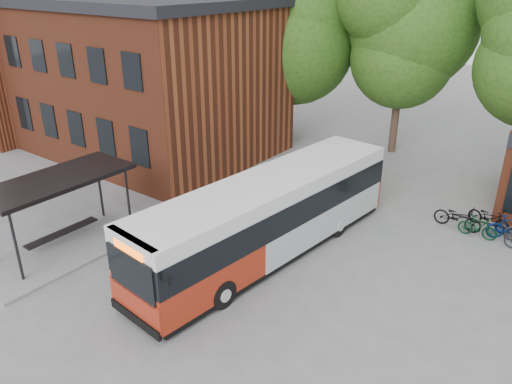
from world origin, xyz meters
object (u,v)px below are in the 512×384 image
Objects in this scene: city_bus at (269,218)px; bicycle_0 at (458,217)px; bicycle_3 at (510,228)px; bus_shelter at (63,213)px; bicycle_1 at (478,227)px; bicycle_2 at (489,218)px.

bicycle_0 is at bearing 57.57° from city_bus.
city_bus is 6.90× the size of bicycle_3.
bicycle_0 is (5.00, 6.33, -1.01)m from city_bus.
bus_shelter is 0.59× the size of city_bus.
bicycle_0 is 0.94m from bicycle_1.
bicycle_0 is at bearing 70.11° from bicycle_1.
bicycle_0 is 1.29m from bicycle_2.
bus_shelter is at bearing -141.18° from city_bus.
bicycle_2 is at bearing 55.60° from city_bus.
bicycle_2 is 1.06m from bicycle_3.
bus_shelter reaches higher than bicycle_2.
city_bus is at bearing 156.64° from bicycle_2.
bicycle_2 is (6.03, 7.11, -1.04)m from city_bus.
bus_shelter is 17.24m from bicycle_3.
bicycle_2 is at bearing -8.28° from bicycle_1.
bicycle_2 reaches higher than bicycle_1.
bicycle_3 is (13.42, 10.78, -0.93)m from bus_shelter.
bus_shelter is at bearing 149.04° from bicycle_2.
bicycle_3 reaches higher than bicycle_2.
city_bus reaches higher than bicycle_0.
city_bus is at bearing 134.83° from bicycle_1.
city_bus is at bearing 32.93° from bus_shelter.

